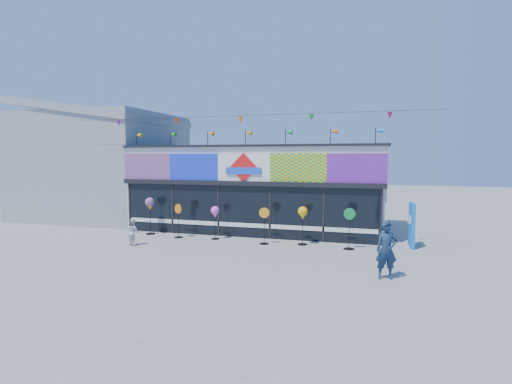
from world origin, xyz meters
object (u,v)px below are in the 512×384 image
at_px(spinner_1, 178,220).
at_px(adult_man, 387,250).
at_px(blue_sign, 412,225).
at_px(spinner_3, 264,225).
at_px(spinner_0, 150,205).
at_px(spinner_2, 215,213).
at_px(child, 133,232).
at_px(spinner_4, 303,214).
at_px(spinner_5, 349,228).

height_order(spinner_1, adult_man, adult_man).
relative_size(blue_sign, spinner_3, 1.18).
relative_size(spinner_0, adult_man, 1.00).
height_order(spinner_2, child, spinner_2).
relative_size(spinner_3, spinner_4, 0.96).
distance_m(blue_sign, spinner_0, 11.33).
height_order(blue_sign, child, blue_sign).
height_order(spinner_5, child, spinner_5).
distance_m(spinner_3, child, 5.31).
relative_size(spinner_2, spinner_3, 0.96).
bearing_deg(spinner_2, blue_sign, 5.38).
distance_m(spinner_2, adult_man, 7.93).
bearing_deg(adult_man, spinner_5, 95.37).
bearing_deg(blue_sign, spinner_4, -172.94).
height_order(spinner_2, spinner_5, spinner_5).
bearing_deg(child, spinner_3, -133.68).
bearing_deg(spinner_3, spinner_5, 0.59).
relative_size(spinner_4, adult_man, 0.92).
height_order(spinner_5, adult_man, adult_man).
xyz_separation_m(spinner_1, spinner_4, (5.51, 0.11, 0.46)).
distance_m(spinner_3, spinner_4, 1.62).
height_order(blue_sign, spinner_5, blue_sign).
height_order(spinner_3, adult_man, adult_man).
distance_m(spinner_1, spinner_2, 1.73).
bearing_deg(child, spinner_1, -91.45).
distance_m(blue_sign, spinner_1, 9.74).
relative_size(spinner_1, adult_man, 0.88).
xyz_separation_m(spinner_0, spinner_3, (5.59, -0.54, -0.57)).
relative_size(spinner_0, spinner_3, 1.13).
distance_m(adult_man, child, 9.86).
bearing_deg(spinner_0, spinner_1, -11.88).
relative_size(spinner_1, spinner_2, 1.04).
xyz_separation_m(spinner_1, adult_man, (8.63, -3.69, 0.06)).
bearing_deg(spinner_4, adult_man, -50.58).
bearing_deg(spinner_4, spinner_3, -168.37).
distance_m(blue_sign, child, 11.11).
relative_size(spinner_0, child, 1.58).
relative_size(blue_sign, spinner_4, 1.13).
bearing_deg(spinner_4, spinner_2, 179.57).
bearing_deg(blue_sign, child, -169.10).
height_order(blue_sign, spinner_4, blue_sign).
bearing_deg(child, spinner_4, -135.20).
bearing_deg(spinner_5, adult_man, -70.23).
relative_size(blue_sign, spinner_2, 1.23).
bearing_deg(spinner_0, spinner_3, -5.51).
bearing_deg(spinner_2, spinner_4, -0.43).
bearing_deg(spinner_0, spinner_5, -3.22).
distance_m(spinner_1, spinner_5, 7.37).
distance_m(blue_sign, spinner_3, 5.82).
relative_size(spinner_0, spinner_4, 1.09).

